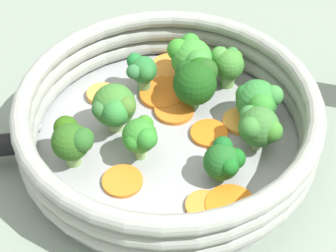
# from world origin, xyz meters

# --- Properties ---
(ground_plane) EXTENTS (4.00, 4.00, 0.00)m
(ground_plane) POSITION_xyz_m (0.00, 0.00, 0.00)
(ground_plane) COLOR gray
(skillet) EXTENTS (0.27, 0.27, 0.02)m
(skillet) POSITION_xyz_m (0.00, 0.00, 0.01)
(skillet) COLOR #939699
(skillet) RESTS_ON ground_plane
(skillet_rim_wall) EXTENTS (0.28, 0.28, 0.05)m
(skillet_rim_wall) POSITION_xyz_m (0.00, 0.00, 0.04)
(skillet_rim_wall) COLOR #949A91
(skillet_rim_wall) RESTS_ON skillet
(skillet_rivet_left) EXTENTS (0.01, 0.01, 0.01)m
(skillet_rivet_left) POSITION_xyz_m (0.12, -0.05, 0.02)
(skillet_rivet_left) COLOR #96959C
(skillet_rivet_left) RESTS_ON skillet
(skillet_rivet_right) EXTENTS (0.01, 0.01, 0.01)m
(skillet_rivet_right) POSITION_xyz_m (0.13, -0.00, 0.02)
(skillet_rivet_right) COLOR #949995
(skillet_rivet_right) RESTS_ON skillet
(carrot_slice_0) EXTENTS (0.04, 0.04, 0.00)m
(carrot_slice_0) POSITION_xyz_m (0.06, 0.04, 0.02)
(carrot_slice_0) COLOR orange
(carrot_slice_0) RESTS_ON skillet
(carrot_slice_1) EXTENTS (0.04, 0.04, 0.01)m
(carrot_slice_1) POSITION_xyz_m (-0.07, 0.01, 0.02)
(carrot_slice_1) COLOR gold
(carrot_slice_1) RESTS_ON skillet
(carrot_slice_2) EXTENTS (0.05, 0.05, 0.00)m
(carrot_slice_2) POSITION_xyz_m (-0.04, 0.01, 0.02)
(carrot_slice_2) COLOR orange
(carrot_slice_2) RESTS_ON skillet
(carrot_slice_3) EXTENTS (0.04, 0.04, 0.01)m
(carrot_slice_3) POSITION_xyz_m (0.04, -0.08, 0.02)
(carrot_slice_3) COLOR #F9993F
(carrot_slice_3) RESTS_ON skillet
(carrot_slice_4) EXTENTS (0.06, 0.06, 0.01)m
(carrot_slice_4) POSITION_xyz_m (-0.01, -0.06, 0.02)
(carrot_slice_4) COLOR orange
(carrot_slice_4) RESTS_ON skillet
(carrot_slice_5) EXTENTS (0.04, 0.04, 0.00)m
(carrot_slice_5) POSITION_xyz_m (-0.02, -0.03, 0.02)
(carrot_slice_5) COLOR orange
(carrot_slice_5) RESTS_ON skillet
(carrot_slice_6) EXTENTS (0.06, 0.06, 0.00)m
(carrot_slice_6) POSITION_xyz_m (-0.04, -0.10, 0.02)
(carrot_slice_6) COLOR orange
(carrot_slice_6) RESTS_ON skillet
(carrot_slice_7) EXTENTS (0.04, 0.04, 0.00)m
(carrot_slice_7) POSITION_xyz_m (-0.00, 0.09, 0.02)
(carrot_slice_7) COLOR orange
(carrot_slice_7) RESTS_ON skillet
(carrot_slice_8) EXTENTS (0.05, 0.05, 0.00)m
(carrot_slice_8) POSITION_xyz_m (-0.02, -0.08, 0.02)
(carrot_slice_8) COLOR orange
(carrot_slice_8) RESTS_ON skillet
(carrot_slice_9) EXTENTS (0.06, 0.06, 0.00)m
(carrot_slice_9) POSITION_xyz_m (-0.02, 0.10, 0.02)
(carrot_slice_9) COLOR orange
(carrot_slice_9) RESTS_ON skillet
(carrot_slice_10) EXTENTS (0.04, 0.04, 0.00)m
(carrot_slice_10) POSITION_xyz_m (-0.03, -0.07, 0.02)
(carrot_slice_10) COLOR orange
(carrot_slice_10) RESTS_ON skillet
(broccoli_floret_0) EXTENTS (0.04, 0.04, 0.05)m
(broccoli_floret_0) POSITION_xyz_m (-0.07, 0.04, 0.04)
(broccoli_floret_0) COLOR #8EA569
(broccoli_floret_0) RESTS_ON skillet
(broccoli_floret_1) EXTENTS (0.04, 0.05, 0.05)m
(broccoli_floret_1) POSITION_xyz_m (-0.05, -0.07, 0.05)
(broccoli_floret_1) COLOR #5E8849
(broccoli_floret_1) RESTS_ON skillet
(broccoli_floret_2) EXTENTS (0.04, 0.04, 0.04)m
(broccoli_floret_2) POSITION_xyz_m (-0.03, 0.06, 0.04)
(broccoli_floret_2) COLOR #85A85C
(broccoli_floret_2) RESTS_ON skillet
(broccoli_floret_3) EXTENTS (0.05, 0.05, 0.05)m
(broccoli_floret_3) POSITION_xyz_m (-0.04, -0.03, 0.05)
(broccoli_floret_3) COLOR #638E56
(broccoli_floret_3) RESTS_ON skillet
(broccoli_floret_4) EXTENTS (0.04, 0.04, 0.05)m
(broccoli_floret_4) POSITION_xyz_m (0.09, -0.00, 0.04)
(broccoli_floret_4) COLOR #81A65D
(broccoli_floret_4) RESTS_ON skillet
(broccoli_floret_5) EXTENTS (0.03, 0.04, 0.04)m
(broccoli_floret_5) POSITION_xyz_m (0.03, 0.02, 0.04)
(broccoli_floret_5) COLOR #85B764
(broccoli_floret_5) RESTS_ON skillet
(broccoli_floret_6) EXTENTS (0.04, 0.05, 0.05)m
(broccoli_floret_6) POSITION_xyz_m (0.04, -0.03, 0.05)
(broccoli_floret_6) COLOR #8EAB64
(broccoli_floret_6) RESTS_ON skillet
(broccoli_floret_7) EXTENTS (0.03, 0.04, 0.04)m
(broccoli_floret_7) POSITION_xyz_m (-0.09, -0.05, 0.04)
(broccoli_floret_7) COLOR #6EA050
(broccoli_floret_7) RESTS_ON skillet
(broccoli_floret_8) EXTENTS (0.03, 0.03, 0.04)m
(broccoli_floret_8) POSITION_xyz_m (0.00, -0.07, 0.04)
(broccoli_floret_8) COLOR #5B8C53
(broccoli_floret_8) RESTS_ON skillet
(broccoli_floret_9) EXTENTS (0.04, 0.05, 0.05)m
(broccoli_floret_9) POSITION_xyz_m (-0.09, 0.01, 0.04)
(broccoli_floret_9) COLOR #6D965B
(broccoli_floret_9) RESTS_ON skillet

